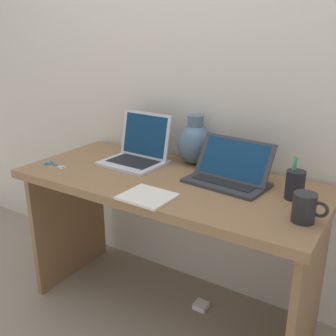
{
  "coord_description": "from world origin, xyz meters",
  "views": [
    {
      "loc": [
        0.89,
        -1.41,
        1.38
      ],
      "look_at": [
        0.0,
        0.0,
        0.8
      ],
      "focal_mm": 41.32,
      "sensor_mm": 36.0,
      "label": 1
    }
  ],
  "objects_px": {
    "coffee_mug": "(305,208)",
    "scissors": "(52,164)",
    "laptop_left": "(139,150)",
    "pen_cup": "(295,185)",
    "laptop_right": "(230,172)",
    "power_brick": "(201,306)",
    "notebook_stack": "(147,196)",
    "green_vase": "(195,143)"
  },
  "relations": [
    {
      "from": "coffee_mug",
      "to": "notebook_stack",
      "type": "bearing_deg",
      "value": -168.13
    },
    {
      "from": "laptop_left",
      "to": "power_brick",
      "type": "height_order",
      "value": "laptop_left"
    },
    {
      "from": "laptop_right",
      "to": "scissors",
      "type": "bearing_deg",
      "value": -163.5
    },
    {
      "from": "coffee_mug",
      "to": "pen_cup",
      "type": "bearing_deg",
      "value": 114.76
    },
    {
      "from": "pen_cup",
      "to": "scissors",
      "type": "bearing_deg",
      "value": -168.81
    },
    {
      "from": "laptop_right",
      "to": "scissors",
      "type": "height_order",
      "value": "laptop_right"
    },
    {
      "from": "green_vase",
      "to": "coffee_mug",
      "type": "distance_m",
      "value": 0.74
    },
    {
      "from": "laptop_left",
      "to": "pen_cup",
      "type": "bearing_deg",
      "value": -3.33
    },
    {
      "from": "green_vase",
      "to": "scissors",
      "type": "distance_m",
      "value": 0.74
    },
    {
      "from": "pen_cup",
      "to": "power_brick",
      "type": "bearing_deg",
      "value": 175.28
    },
    {
      "from": "laptop_right",
      "to": "notebook_stack",
      "type": "bearing_deg",
      "value": -122.49
    },
    {
      "from": "laptop_right",
      "to": "laptop_left",
      "type": "bearing_deg",
      "value": 177.74
    },
    {
      "from": "scissors",
      "to": "power_brick",
      "type": "distance_m",
      "value": 1.07
    },
    {
      "from": "laptop_right",
      "to": "green_vase",
      "type": "height_order",
      "value": "green_vase"
    },
    {
      "from": "pen_cup",
      "to": "laptop_right",
      "type": "bearing_deg",
      "value": 174.78
    },
    {
      "from": "laptop_right",
      "to": "coffee_mug",
      "type": "xyz_separation_m",
      "value": [
        0.38,
        -0.21,
        0.0
      ]
    },
    {
      "from": "pen_cup",
      "to": "power_brick",
      "type": "height_order",
      "value": "pen_cup"
    },
    {
      "from": "laptop_left",
      "to": "laptop_right",
      "type": "height_order",
      "value": "laptop_left"
    },
    {
      "from": "laptop_right",
      "to": "green_vase",
      "type": "bearing_deg",
      "value": 149.48
    },
    {
      "from": "laptop_left",
      "to": "notebook_stack",
      "type": "distance_m",
      "value": 0.47
    },
    {
      "from": "power_brick",
      "to": "notebook_stack",
      "type": "bearing_deg",
      "value": -104.72
    },
    {
      "from": "laptop_right",
      "to": "coffee_mug",
      "type": "bearing_deg",
      "value": -29.16
    },
    {
      "from": "scissors",
      "to": "coffee_mug",
      "type": "bearing_deg",
      "value": 2.05
    },
    {
      "from": "laptop_right",
      "to": "coffee_mug",
      "type": "relative_size",
      "value": 3.0
    },
    {
      "from": "coffee_mug",
      "to": "scissors",
      "type": "bearing_deg",
      "value": -177.95
    },
    {
      "from": "scissors",
      "to": "power_brick",
      "type": "xyz_separation_m",
      "value": [
        0.74,
        0.26,
        -0.73
      ]
    },
    {
      "from": "coffee_mug",
      "to": "pen_cup",
      "type": "relative_size",
      "value": 0.69
    },
    {
      "from": "laptop_left",
      "to": "scissors",
      "type": "distance_m",
      "value": 0.45
    },
    {
      "from": "laptop_right",
      "to": "scissors",
      "type": "relative_size",
      "value": 2.55
    },
    {
      "from": "notebook_stack",
      "to": "coffee_mug",
      "type": "relative_size",
      "value": 1.64
    },
    {
      "from": "laptop_right",
      "to": "green_vase",
      "type": "xyz_separation_m",
      "value": [
        -0.26,
        0.15,
        0.06
      ]
    },
    {
      "from": "pen_cup",
      "to": "scissors",
      "type": "relative_size",
      "value": 1.22
    },
    {
      "from": "laptop_right",
      "to": "pen_cup",
      "type": "bearing_deg",
      "value": -5.22
    },
    {
      "from": "laptop_left",
      "to": "coffee_mug",
      "type": "xyz_separation_m",
      "value": [
        0.9,
        -0.23,
        -0.01
      ]
    },
    {
      "from": "laptop_left",
      "to": "notebook_stack",
      "type": "bearing_deg",
      "value": -49.47
    },
    {
      "from": "laptop_left",
      "to": "power_brick",
      "type": "bearing_deg",
      "value": -1.86
    },
    {
      "from": "notebook_stack",
      "to": "pen_cup",
      "type": "bearing_deg",
      "value": 31.33
    },
    {
      "from": "pen_cup",
      "to": "scissors",
      "type": "xyz_separation_m",
      "value": [
        -1.16,
        -0.23,
        -0.06
      ]
    },
    {
      "from": "laptop_left",
      "to": "coffee_mug",
      "type": "bearing_deg",
      "value": -14.48
    },
    {
      "from": "green_vase",
      "to": "scissors",
      "type": "relative_size",
      "value": 1.7
    },
    {
      "from": "green_vase",
      "to": "power_brick",
      "type": "relative_size",
      "value": 3.59
    },
    {
      "from": "coffee_mug",
      "to": "pen_cup",
      "type": "height_order",
      "value": "pen_cup"
    }
  ]
}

